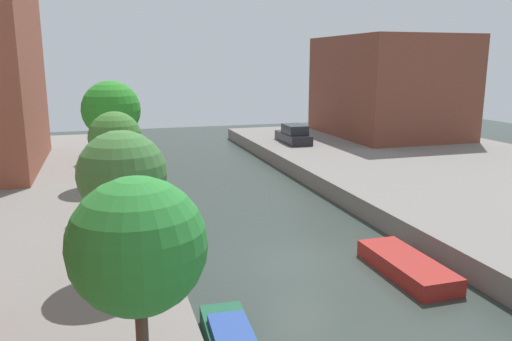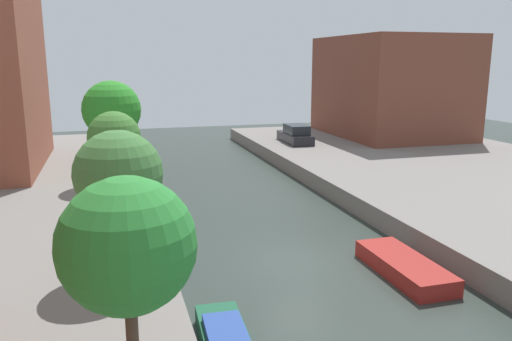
% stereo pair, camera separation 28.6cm
% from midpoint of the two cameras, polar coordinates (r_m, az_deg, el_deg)
% --- Properties ---
extents(ground_plane, '(84.00, 84.00, 0.00)m').
position_cam_midpoint_polar(ground_plane, '(20.19, 4.51, -10.24)').
color(ground_plane, '#2D3833').
extents(low_block_right, '(10.00, 13.16, 8.83)m').
position_cam_midpoint_polar(low_block_right, '(48.06, 14.51, 9.17)').
color(low_block_right, brown).
rests_on(low_block_right, quay_right).
extents(street_tree_1, '(2.58, 2.58, 4.71)m').
position_cam_midpoint_polar(street_tree_1, '(9.62, -14.05, -8.34)').
color(street_tree_1, '#4E392D').
rests_on(street_tree_1, quay_left).
extents(street_tree_2, '(2.76, 2.76, 4.67)m').
position_cam_midpoint_polar(street_tree_2, '(16.15, -15.35, -0.53)').
color(street_tree_2, brown).
rests_on(street_tree_2, quay_left).
extents(street_tree_3, '(2.31, 2.31, 4.58)m').
position_cam_midpoint_polar(street_tree_3, '(23.00, -15.95, 3.51)').
color(street_tree_3, brown).
rests_on(street_tree_3, quay_left).
extents(street_tree_4, '(3.16, 3.16, 5.68)m').
position_cam_midpoint_polar(street_tree_4, '(28.71, -16.30, 6.54)').
color(street_tree_4, brown).
rests_on(street_tree_4, quay_left).
extents(street_tree_5, '(2.50, 2.50, 5.12)m').
position_cam_midpoint_polar(street_tree_5, '(36.05, -16.47, 7.21)').
color(street_tree_5, brown).
rests_on(street_tree_5, quay_left).
extents(parked_car, '(1.95, 4.71, 1.53)m').
position_cam_midpoint_polar(parked_car, '(42.32, 4.08, 4.00)').
color(parked_car, black).
rests_on(parked_car, quay_right).
extents(moored_boat_right_2, '(1.69, 4.47, 0.63)m').
position_cam_midpoint_polar(moored_boat_right_2, '(19.70, 16.22, -10.31)').
color(moored_boat_right_2, maroon).
rests_on(moored_boat_right_2, ground_plane).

